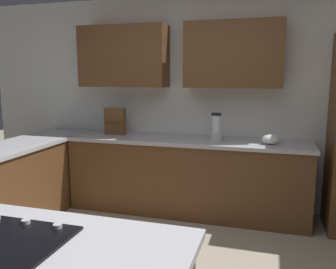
# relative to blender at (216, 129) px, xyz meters

# --- Properties ---
(wall_back) EXTENTS (6.00, 0.44, 2.60)m
(wall_back) POSITION_rel_blender_xyz_m (0.32, -0.36, 0.41)
(wall_back) COLOR silver
(wall_back) RESTS_ON ground
(lower_cabinets_back) EXTENTS (2.80, 0.60, 0.86)m
(lower_cabinets_back) POSITION_rel_blender_xyz_m (0.35, -0.04, -0.61)
(lower_cabinets_back) COLOR brown
(lower_cabinets_back) RESTS_ON ground
(countertop_back) EXTENTS (2.84, 0.64, 0.04)m
(countertop_back) POSITION_rel_blender_xyz_m (0.35, -0.04, -0.16)
(countertop_back) COLOR #B2B2B7
(countertop_back) RESTS_ON lower_cabinets_back
(blender) EXTENTS (0.15, 0.15, 0.32)m
(blender) POSITION_rel_blender_xyz_m (0.00, 0.00, 0.00)
(blender) COLOR silver
(blender) RESTS_ON countertop_back
(mixing_bowl) EXTENTS (0.19, 0.19, 0.11)m
(mixing_bowl) POSITION_rel_blender_xyz_m (-0.60, 0.00, -0.09)
(mixing_bowl) COLOR white
(mixing_bowl) RESTS_ON countertop_back
(spice_rack) EXTENTS (0.26, 0.11, 0.33)m
(spice_rack) POSITION_rel_blender_xyz_m (1.30, -0.12, 0.03)
(spice_rack) COLOR brown
(spice_rack) RESTS_ON countertop_back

